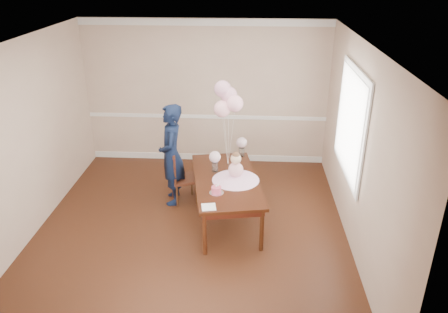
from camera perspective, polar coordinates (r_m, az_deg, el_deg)
floor at (r=6.50m, az=-4.33°, el=-9.67°), size 4.50×5.00×0.00m
ceiling at (r=5.47m, az=-5.25°, el=14.46°), size 4.50×5.00×0.02m
wall_back at (r=8.19m, az=-2.36°, el=8.22°), size 4.50×0.02×2.70m
wall_front at (r=3.73m, az=-10.11°, el=-13.94°), size 4.50×0.02×2.70m
wall_left at (r=6.55m, az=-24.63°, el=1.69°), size 0.02×5.00×2.70m
wall_right at (r=5.97m, az=17.15°, el=0.77°), size 0.02×5.00×2.70m
chair_rail_trim at (r=8.32m, az=-2.31°, el=5.23°), size 4.50×0.02×0.07m
crown_molding at (r=7.92m, az=-2.53°, el=17.12°), size 4.50×0.02×0.12m
baseboard_trim at (r=8.63m, az=-2.22°, el=-0.04°), size 4.50×0.02×0.12m
window_frame at (r=6.35m, az=16.23°, el=4.25°), size 0.02×1.66×1.56m
window_blinds at (r=6.35m, az=16.07°, el=4.25°), size 0.01×1.50×1.40m
dining_table_top at (r=6.43m, az=0.27°, el=-3.11°), size 1.21×1.96×0.05m
table_apron at (r=6.47m, az=0.26°, el=-3.64°), size 1.11×1.85×0.09m
table_leg_fl at (r=5.86m, az=-2.54°, el=-10.06°), size 0.07×0.07×0.64m
table_leg_fr at (r=5.95m, az=4.94°, el=-9.56°), size 0.07×0.07×0.64m
table_leg_bl at (r=7.31m, az=-3.50°, el=-2.61°), size 0.07×0.07×0.64m
table_leg_br at (r=7.38m, az=2.45°, el=-2.30°), size 0.07×0.07×0.64m
baby_skirt at (r=6.38m, az=1.54°, el=-2.69°), size 0.80×0.80×0.09m
baby_torso at (r=6.33m, az=1.55°, el=-1.73°), size 0.22×0.22×0.22m
baby_head at (r=6.25m, az=1.57°, el=-0.30°), size 0.16×0.16×0.16m
baby_hair at (r=6.23m, az=1.57°, el=0.15°), size 0.11×0.11×0.11m
cake_platter at (r=6.05m, az=-1.00°, el=-4.77°), size 0.23×0.23×0.01m
birthday_cake at (r=6.02m, az=-1.00°, el=-4.36°), size 0.16×0.16×0.09m
cake_flower_a at (r=5.99m, az=-1.01°, el=-3.86°), size 0.03×0.03×0.03m
cake_flower_b at (r=6.01m, az=-0.76°, el=-3.77°), size 0.03×0.03×0.03m
rose_vase_near at (r=6.62m, az=-1.19°, el=-1.34°), size 0.11×0.11×0.15m
roses_near at (r=6.55m, az=-1.20°, el=-0.05°), size 0.17×0.17×0.17m
rose_vase_far at (r=7.13m, az=2.30°, el=0.60°), size 0.11×0.11×0.15m
roses_far at (r=7.06m, az=2.33°, el=1.82°), size 0.17×0.17×0.17m
napkin at (r=5.72m, az=-2.02°, el=-6.61°), size 0.21×0.21×0.01m
balloon_weight at (r=6.88m, az=0.53°, el=-0.90°), size 0.04×0.04×0.02m
balloon_a at (r=6.53m, az=-0.24°, el=6.24°), size 0.26×0.26×0.26m
balloon_b at (r=6.48m, az=1.42°, el=6.93°), size 0.26×0.26×0.26m
balloon_c at (r=6.57m, az=0.63°, el=8.03°), size 0.26×0.26×0.26m
balloon_d at (r=6.56m, az=-0.19°, el=8.82°), size 0.26×0.26×0.26m
balloon_ribbon_a at (r=6.72m, az=0.16°, el=2.03°), size 0.08×0.02×0.76m
balloon_ribbon_b at (r=6.69m, az=0.96°, el=2.35°), size 0.10×0.03×0.85m
balloon_ribbon_c at (r=6.73m, az=0.58°, el=2.92°), size 0.01×0.09×0.95m
balloon_ribbon_d at (r=6.72m, az=0.18°, el=3.29°), size 0.09×0.08×1.03m
dining_chair_seat at (r=7.07m, az=-5.22°, el=-2.93°), size 0.50×0.50×0.04m
chair_leg_fl at (r=7.00m, az=-6.12°, el=-5.19°), size 0.05×0.05×0.38m
chair_leg_fr at (r=7.07m, az=-3.60°, el=-4.81°), size 0.05×0.05×0.38m
chair_leg_bl at (r=7.28m, az=-6.67°, el=-4.01°), size 0.05×0.05×0.38m
chair_leg_br at (r=7.34m, az=-4.24°, el=-3.66°), size 0.05×0.05×0.38m
chair_back_post_l at (r=6.79m, az=-6.44°, el=-1.81°), size 0.05×0.05×0.49m
chair_back_post_r at (r=7.07m, az=-6.99°, el=-0.72°), size 0.05×0.05×0.49m
chair_slat_low at (r=6.97m, az=-6.68°, el=-2.04°), size 0.15×0.34×0.04m
chair_slat_mid at (r=6.91m, az=-6.74°, el=-0.99°), size 0.15×0.34×0.04m
chair_slat_top at (r=6.85m, az=-6.79°, el=0.08°), size 0.15×0.34×0.04m
woman at (r=6.91m, az=-6.87°, el=0.22°), size 0.48×0.65×1.65m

